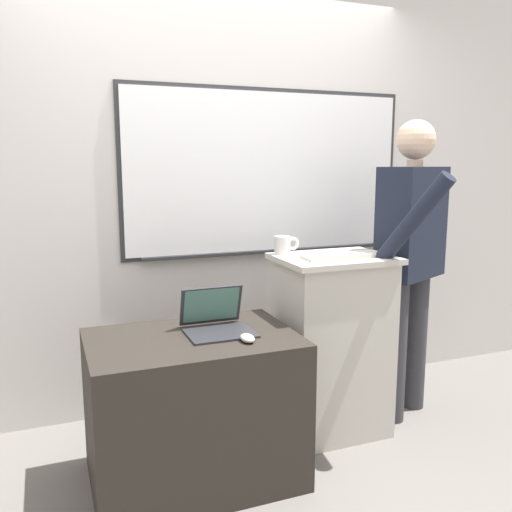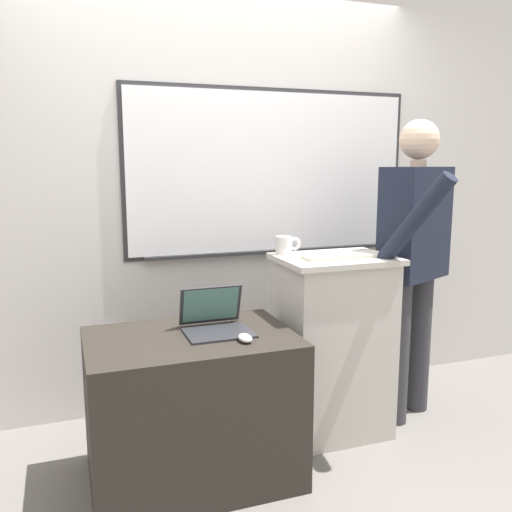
{
  "view_description": "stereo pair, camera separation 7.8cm",
  "coord_description": "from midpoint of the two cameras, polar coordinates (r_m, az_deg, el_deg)",
  "views": [
    {
      "loc": [
        -0.95,
        -2.07,
        1.51
      ],
      "look_at": [
        0.03,
        0.43,
        1.04
      ],
      "focal_mm": 38.0,
      "sensor_mm": 36.0,
      "label": 1
    },
    {
      "loc": [
        -0.88,
        -2.09,
        1.51
      ],
      "look_at": [
        0.03,
        0.43,
        1.04
      ],
      "focal_mm": 38.0,
      "sensor_mm": 36.0,
      "label": 2
    }
  ],
  "objects": [
    {
      "name": "laptop",
      "position": [
        2.63,
        -5.16,
        -6.49
      ],
      "size": [
        0.31,
        0.3,
        0.2
      ],
      "color": "#28282D",
      "rests_on": "side_desk"
    },
    {
      "name": "lectern_podium",
      "position": [
        3.08,
        7.27,
        -9.22
      ],
      "size": [
        0.62,
        0.47,
        1.01
      ],
      "color": "#BCB7AD",
      "rests_on": "ground_plane"
    },
    {
      "name": "computer_mouse_by_laptop",
      "position": [
        2.46,
        -1.83,
        -8.64
      ],
      "size": [
        0.06,
        0.1,
        0.03
      ],
      "color": "silver",
      "rests_on": "side_desk"
    },
    {
      "name": "person_presenter",
      "position": [
        3.24,
        15.38,
        0.85
      ],
      "size": [
        0.63,
        0.7,
        1.74
      ],
      "rotation": [
        0.0,
        0.0,
        0.43
      ],
      "color": "#333338",
      "rests_on": "ground_plane"
    },
    {
      "name": "wireless_keyboard",
      "position": [
        2.91,
        8.45,
        0.04
      ],
      "size": [
        0.45,
        0.13,
        0.02
      ],
      "color": "beige",
      "rests_on": "lectern_podium"
    },
    {
      "name": "back_wall",
      "position": [
        3.36,
        -5.48,
        8.56
      ],
      "size": [
        6.4,
        0.17,
        2.87
      ],
      "color": "silver",
      "rests_on": "ground_plane"
    },
    {
      "name": "side_desk",
      "position": [
        2.69,
        -7.43,
        -15.6
      ],
      "size": [
        0.96,
        0.65,
        0.71
      ],
      "color": "#28231E",
      "rests_on": "ground_plane"
    },
    {
      "name": "coffee_mug",
      "position": [
        2.99,
        2.17,
        1.17
      ],
      "size": [
        0.15,
        0.09,
        0.1
      ],
      "color": "silver",
      "rests_on": "lectern_podium"
    },
    {
      "name": "ground_plane",
      "position": [
        2.73,
        2.12,
        -23.71
      ],
      "size": [
        30.0,
        30.0,
        0.0
      ],
      "primitive_type": "plane",
      "color": "slate"
    }
  ]
}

